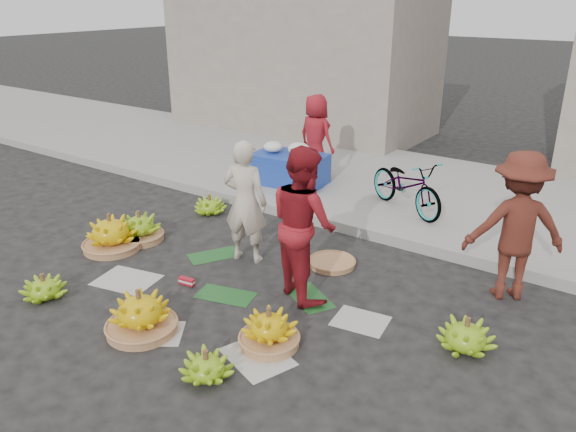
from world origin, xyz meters
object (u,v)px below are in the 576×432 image
Objects in this scene: banana_bunch_0 at (111,234)px; banana_bunch_4 at (269,330)px; vendor_cream at (245,202)px; flower_table at (290,167)px; bicycle at (407,185)px.

banana_bunch_0 reaches higher than banana_bunch_4.
vendor_cream is 2.79m from flower_table.
vendor_cream is at bearing -175.91° from bicycle.
flower_table is (0.57, 3.33, 0.19)m from banana_bunch_0.
vendor_cream is 2.70m from bicycle.
bicycle is (2.72, 3.26, 0.31)m from banana_bunch_0.
flower_table is (-1.09, 2.54, -0.37)m from vendor_cream.
banana_bunch_0 is 0.66× the size of flower_table.
banana_bunch_0 is 1.32× the size of banana_bunch_4.
vendor_cream reaches higher than flower_table.
vendor_cream reaches higher than banana_bunch_4.
vendor_cream is at bearing 135.29° from banana_bunch_4.
flower_table is at bearing 80.37° from banana_bunch_0.
vendor_cream reaches higher than bicycle.
vendor_cream is 1.01× the size of bicycle.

